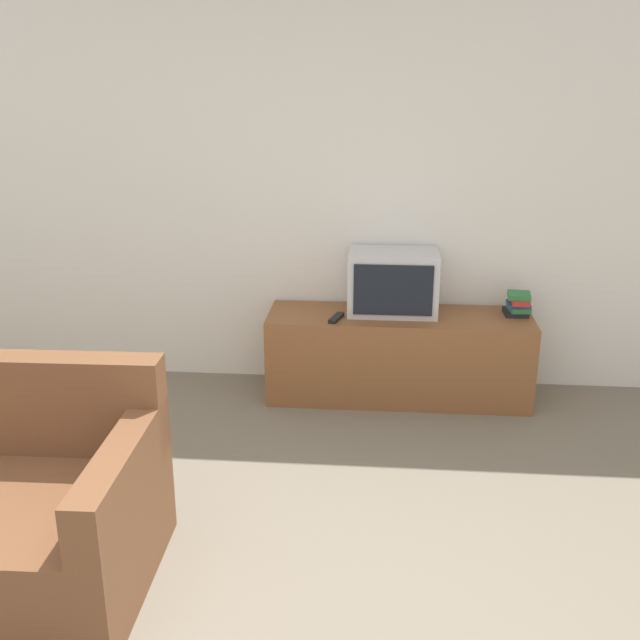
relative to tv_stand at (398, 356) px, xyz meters
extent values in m
cube|color=white|center=(-0.76, 0.31, 1.01)|extent=(9.00, 0.06, 2.60)
cube|color=brown|center=(0.00, 0.00, 0.00)|extent=(1.73, 0.52, 0.58)
cube|color=silver|center=(-0.05, 0.07, 0.49)|extent=(0.58, 0.38, 0.41)
cube|color=black|center=(-0.05, -0.13, 0.49)|extent=(0.50, 0.01, 0.33)
cube|color=brown|center=(-1.15, -2.10, 0.06)|extent=(0.16, 0.96, 0.69)
cube|color=black|center=(0.76, 0.07, 0.30)|extent=(0.15, 0.17, 0.03)
cube|color=#2D753D|center=(0.77, 0.06, 0.34)|extent=(0.14, 0.16, 0.03)
cube|color=#23478E|center=(0.77, 0.07, 0.36)|extent=(0.14, 0.15, 0.02)
cube|color=#B72D28|center=(0.77, 0.07, 0.39)|extent=(0.12, 0.20, 0.03)
cube|color=#2D753D|center=(0.77, 0.06, 0.42)|extent=(0.16, 0.17, 0.03)
cube|color=black|center=(-0.41, -0.13, 0.30)|extent=(0.09, 0.19, 0.02)
camera|label=1|loc=(-0.12, -4.68, 1.83)|focal=42.00mm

